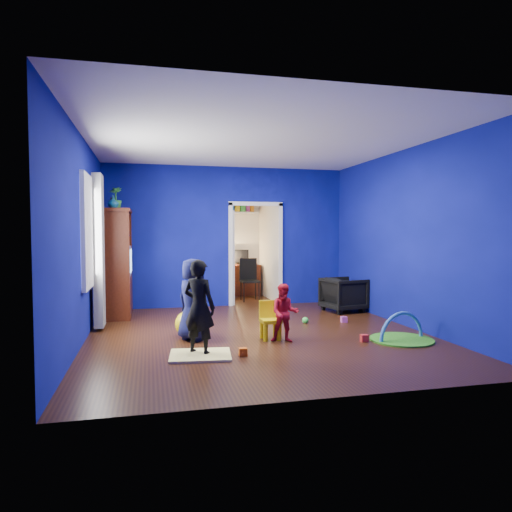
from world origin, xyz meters
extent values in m
cube|color=black|center=(0.00, 0.00, 0.00)|extent=(5.00, 5.50, 0.01)
cube|color=white|center=(0.00, 0.00, 2.90)|extent=(5.00, 5.50, 0.01)
cube|color=#090E67|center=(0.00, 2.75, 1.45)|extent=(5.00, 0.02, 2.90)
cube|color=#090E67|center=(0.00, -2.75, 1.45)|extent=(5.00, 0.02, 2.90)
cube|color=#090E67|center=(-2.50, 0.00, 1.45)|extent=(0.02, 5.50, 2.90)
cube|color=#090E67|center=(2.50, 0.00, 1.45)|extent=(0.02, 5.50, 2.90)
imported|color=black|center=(2.09, 1.55, 0.33)|extent=(0.85, 0.84, 0.67)
imported|color=black|center=(-0.99, -0.95, 0.60)|extent=(0.52, 0.50, 1.20)
imported|color=#0F143A|center=(-1.00, -0.16, 0.58)|extent=(0.64, 0.68, 1.17)
imported|color=red|center=(0.24, -0.57, 0.41)|extent=(0.47, 0.41, 0.82)
imported|color=#0B585D|center=(-2.20, 1.73, 2.06)|extent=(0.23, 0.23, 0.20)
imported|color=#2E802E|center=(-2.20, 2.25, 2.17)|extent=(0.31, 0.31, 0.43)
cube|color=#3A1409|center=(-2.20, 2.03, 0.98)|extent=(0.58, 1.14, 1.96)
cube|color=silver|center=(-2.16, 2.03, 1.02)|extent=(0.46, 0.70, 0.54)
cube|color=#F2E07A|center=(-0.99, -1.05, 0.01)|extent=(0.81, 0.68, 0.03)
sphere|color=yellow|center=(-1.05, 0.09, 0.19)|extent=(0.38, 0.38, 0.38)
cube|color=yellow|center=(0.09, -0.37, 0.25)|extent=(0.28, 0.28, 0.50)
cylinder|color=green|center=(1.90, -0.86, 0.01)|extent=(0.89, 0.89, 0.02)
torus|color=#3F8CD8|center=(1.90, -0.86, 0.02)|extent=(0.79, 0.22, 0.80)
cube|color=white|center=(-2.48, 0.35, 1.55)|extent=(0.03, 0.95, 1.55)
cube|color=slate|center=(-2.37, 0.90, 1.25)|extent=(0.14, 0.42, 2.40)
cube|color=white|center=(0.60, 2.75, 1.05)|extent=(1.16, 0.10, 2.10)
cube|color=#3D140A|center=(0.60, 4.26, 0.38)|extent=(0.88, 0.44, 0.75)
cube|color=black|center=(0.60, 4.38, 0.95)|extent=(0.40, 0.05, 0.32)
sphere|color=#FFD88C|center=(0.32, 4.32, 0.93)|extent=(0.14, 0.14, 0.14)
cube|color=black|center=(0.60, 3.30, 0.46)|extent=(0.40, 0.40, 0.92)
cube|color=white|center=(0.60, 4.37, 2.02)|extent=(0.88, 0.24, 0.04)
cube|color=red|center=(1.34, -0.81, 0.05)|extent=(0.10, 0.08, 0.10)
cube|color=#DE520B|center=(-0.47, -1.15, 0.05)|extent=(0.10, 0.08, 0.10)
sphere|color=green|center=(0.97, 0.61, 0.06)|extent=(0.11, 0.11, 0.11)
cube|color=#BE47A0|center=(1.64, 0.53, 0.05)|extent=(0.10, 0.08, 0.10)
camera|label=1|loc=(-1.60, -6.65, 1.54)|focal=32.00mm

